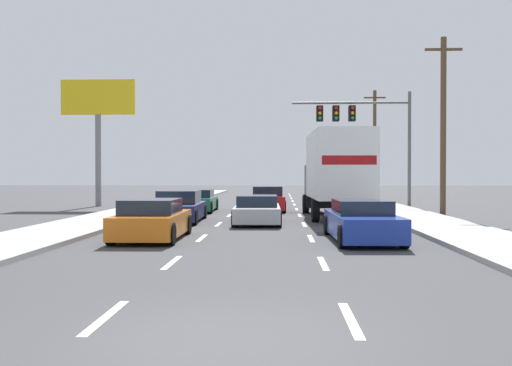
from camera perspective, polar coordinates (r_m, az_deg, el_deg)
ground_plane at (r=31.82m, az=1.02°, el=-2.72°), size 140.00×140.00×0.00m
sidewalk_right at (r=27.48m, az=14.98°, el=-3.17°), size 2.97×80.00×0.14m
sidewalk_left at (r=27.83m, az=-13.24°, el=-3.11°), size 2.97×80.00×0.14m
lane_markings at (r=30.52m, az=0.96°, el=-2.86°), size 3.54×57.00×0.01m
car_green at (r=30.94m, az=-5.79°, el=-1.80°), size 1.97×4.32×1.18m
car_navy at (r=24.55m, az=-7.56°, el=-2.40°), size 2.02×4.63×1.31m
car_orange at (r=18.00m, az=-10.20°, el=-3.65°), size 1.94×4.20×1.24m
car_red at (r=31.31m, az=1.14°, el=-1.68°), size 1.98×4.08×1.34m
car_silver at (r=23.34m, az=0.12°, el=-2.71°), size 1.97×4.56×1.15m
box_truck at (r=26.36m, az=7.90°, el=1.28°), size 2.71×8.46×3.83m
car_blue at (r=17.62m, az=10.38°, el=-3.77°), size 1.98×4.71×1.22m
traffic_signal_mast at (r=36.18m, az=9.81°, el=6.03°), size 7.28×0.69×7.04m
utility_pole_mid at (r=29.88m, az=17.96°, el=5.61°), size 1.80×0.28×8.69m
utility_pole_far at (r=49.58m, az=11.60°, el=3.92°), size 1.80×0.28×9.00m
roadside_billboard at (r=37.42m, az=-15.29°, el=6.55°), size 4.61×0.36×7.85m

